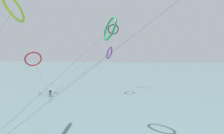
% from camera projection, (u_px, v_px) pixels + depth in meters
% --- Properties ---
extents(sea_water, '(400.00, 200.00, 0.08)m').
position_uv_depth(sea_water, '(139.00, 71.00, 110.72)').
color(sea_water, slate).
rests_on(sea_water, ground).
extents(surfer_teal, '(1.40, 0.58, 1.70)m').
position_uv_depth(surfer_teal, '(50.00, 93.00, 45.13)').
color(surfer_teal, teal).
rests_on(surfer_teal, ground).
extents(kite_lime, '(5.42, 12.30, 20.09)m').
position_uv_depth(kite_lime, '(14.00, 8.00, 28.37)').
color(kite_lime, '#8CC62D').
rests_on(kite_lime, ground).
extents(kite_violet, '(13.92, 11.18, 12.63)m').
position_uv_depth(kite_violet, '(109.00, 53.00, 50.97)').
color(kite_violet, purple).
rests_on(kite_violet, ground).
extents(kite_charcoal, '(14.38, 20.49, 20.21)m').
position_uv_depth(kite_charcoal, '(113.00, 29.00, 59.88)').
color(kite_charcoal, black).
rests_on(kite_charcoal, ground).
extents(kite_emerald, '(12.15, 19.45, 16.42)m').
position_uv_depth(kite_emerald, '(110.00, 29.00, 28.19)').
color(kite_emerald, '#199351').
rests_on(kite_emerald, ground).
extents(kite_crimson, '(9.76, 6.65, 11.21)m').
position_uv_depth(kite_crimson, '(33.00, 59.00, 49.95)').
color(kite_crimson, red).
rests_on(kite_crimson, ground).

